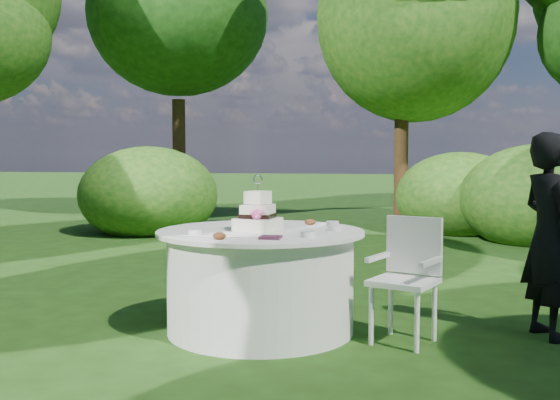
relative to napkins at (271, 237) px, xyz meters
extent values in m
plane|color=#1E3B10|center=(-0.18, 0.47, -0.78)|extent=(80.00, 80.00, 0.00)
cube|color=#4C2038|center=(0.00, 0.00, 0.00)|extent=(0.14, 0.14, 0.02)
ellipsoid|color=white|center=(-0.43, 0.01, 0.00)|extent=(0.48, 0.07, 0.01)
imported|color=black|center=(1.93, 0.72, -0.03)|extent=(0.54, 0.64, 1.50)
cylinder|color=silver|center=(-0.18, 0.47, -0.41)|extent=(1.40, 1.40, 0.74)
cylinder|color=white|center=(-0.18, 0.47, -0.02)|extent=(1.56, 1.56, 0.03)
cube|color=silver|center=(-0.19, 0.43, 0.04)|extent=(0.35, 0.35, 0.09)
cube|color=beige|center=(-0.19, 0.43, 0.14)|extent=(0.23, 0.23, 0.09)
cube|color=white|center=(-0.19, 0.43, 0.24)|extent=(0.20, 0.20, 0.09)
cube|color=black|center=(-0.19, 0.43, 0.11)|extent=(0.24, 0.24, 0.03)
sphere|color=#C03876|center=(-0.16, 0.30, 0.13)|extent=(0.08, 0.08, 0.08)
cylinder|color=silver|center=(-0.19, 0.43, 0.32)|extent=(0.01, 0.01, 0.05)
torus|color=white|center=(-0.19, 0.43, 0.38)|extent=(0.07, 0.02, 0.07)
cube|color=white|center=(0.89, 0.36, -0.34)|extent=(0.54, 0.54, 0.04)
cube|color=silver|center=(0.96, 0.53, -0.10)|extent=(0.40, 0.19, 0.42)
cylinder|color=white|center=(0.67, 0.26, -0.57)|extent=(0.04, 0.04, 0.42)
cylinder|color=white|center=(0.98, 0.14, -0.57)|extent=(0.04, 0.04, 0.42)
cylinder|color=white|center=(0.79, 0.58, -0.57)|extent=(0.04, 0.04, 0.42)
cylinder|color=white|center=(1.11, 0.45, -0.57)|extent=(0.04, 0.04, 0.42)
cube|color=white|center=(0.70, 0.43, -0.18)|extent=(0.17, 0.36, 0.03)
cube|color=silver|center=(1.07, 0.28, -0.18)|extent=(0.17, 0.36, 0.03)
cylinder|color=white|center=(0.32, 0.85, 0.01)|extent=(0.10, 0.10, 0.04)
cylinder|color=white|center=(0.38, 0.54, 0.01)|extent=(0.10, 0.10, 0.04)
cylinder|color=white|center=(0.24, 0.13, 0.01)|extent=(0.10, 0.10, 0.04)
cylinder|color=white|center=(-0.57, 0.09, 0.01)|extent=(0.10, 0.10, 0.04)
ellipsoid|color=#562D16|center=(0.14, 0.90, 0.02)|extent=(0.09, 0.09, 0.05)
ellipsoid|color=#562D16|center=(-0.33, -0.11, 0.02)|extent=(0.09, 0.09, 0.05)
camera|label=1|loc=(0.91, -4.30, 0.56)|focal=42.00mm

